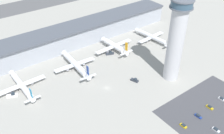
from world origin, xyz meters
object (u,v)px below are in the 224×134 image
(airplane_gate_bravo, at_px, (22,85))
(car_maroon_suv, at_px, (216,130))
(airplane_gate_echo, at_px, (152,37))
(service_truck_fuel, at_px, (110,53))
(airplane_gate_delta, at_px, (114,46))
(control_tower, at_px, (176,39))
(car_green_van, at_px, (222,99))
(car_silver_sedan, at_px, (210,107))
(car_grey_coupe, at_px, (183,126))
(service_truck_catering, at_px, (12,95))
(service_truck_baggage, at_px, (135,80))
(car_yellow_taxi, at_px, (198,116))
(airplane_gate_charlie, at_px, (75,64))

(airplane_gate_bravo, distance_m, car_maroon_suv, 128.03)
(airplane_gate_echo, bearing_deg, service_truck_fuel, 175.52)
(airplane_gate_delta, xyz_separation_m, airplane_gate_echo, (39.36, -6.21, -1.00))
(control_tower, height_order, airplane_gate_bravo, control_tower)
(car_green_van, xyz_separation_m, car_silver_sedan, (-13.31, -0.12, 0.02))
(car_grey_coupe, bearing_deg, control_tower, 51.30)
(airplane_gate_delta, distance_m, car_silver_sedan, 93.81)
(service_truck_catering, distance_m, service_truck_baggage, 85.63)
(service_truck_catering, distance_m, car_grey_coupe, 112.59)
(service_truck_baggage, bearing_deg, airplane_gate_echo, 34.77)
(service_truck_baggage, relative_size, car_yellow_taxi, 1.32)
(control_tower, relative_size, car_green_van, 14.66)
(car_yellow_taxi, distance_m, car_grey_coupe, 13.42)
(airplane_gate_bravo, xyz_separation_m, car_yellow_taxi, (76.89, -89.92, -3.52))
(airplane_gate_charlie, height_order, service_truck_baggage, airplane_gate_charlie)
(airplane_gate_bravo, relative_size, service_truck_baggage, 6.26)
(control_tower, xyz_separation_m, airplane_gate_delta, (-10.16, 55.55, -27.35))
(service_truck_baggage, bearing_deg, car_silver_sedan, -68.31)
(airplane_gate_delta, height_order, car_silver_sedan, airplane_gate_delta)
(control_tower, height_order, airplane_gate_delta, control_tower)
(car_silver_sedan, xyz_separation_m, car_grey_coupe, (-25.69, -0.19, -0.03))
(car_green_van, bearing_deg, airplane_gate_echo, 76.58)
(service_truck_catering, distance_m, car_green_van, 140.39)
(car_silver_sedan, xyz_separation_m, car_yellow_taxi, (-12.26, -0.50, -0.02))
(airplane_gate_charlie, relative_size, car_maroon_suv, 9.23)
(airplane_gate_bravo, height_order, service_truck_fuel, airplane_gate_bravo)
(car_green_van, bearing_deg, airplane_gate_bravo, 138.93)
(car_green_van, xyz_separation_m, car_grey_coupe, (-38.99, -0.31, -0.01))
(service_truck_baggage, bearing_deg, car_green_van, -56.34)
(service_truck_fuel, relative_size, service_truck_baggage, 1.17)
(car_silver_sedan, distance_m, car_yellow_taxi, 12.28)
(control_tower, distance_m, car_grey_coupe, 58.30)
(service_truck_catering, relative_size, service_truck_baggage, 1.23)
(airplane_gate_delta, bearing_deg, car_maroon_suv, -94.18)
(airplane_gate_echo, bearing_deg, car_yellow_taxi, -117.84)
(airplane_gate_echo, relative_size, car_yellow_taxi, 8.74)
(airplane_gate_echo, distance_m, car_silver_sedan, 93.85)
(service_truck_baggage, height_order, car_grey_coupe, service_truck_baggage)
(control_tower, xyz_separation_m, car_green_van, (8.38, -37.90, -31.63))
(service_truck_catering, xyz_separation_m, car_maroon_suv, (84.03, -100.33, -0.33))
(service_truck_catering, bearing_deg, control_tower, -25.58)
(car_silver_sedan, bearing_deg, car_maroon_suv, -134.11)
(airplane_gate_bravo, distance_m, service_truck_catering, 8.91)
(airplane_gate_delta, bearing_deg, service_truck_catering, -175.82)
(airplane_gate_echo, height_order, service_truck_catering, airplane_gate_echo)
(control_tower, bearing_deg, airplane_gate_echo, 59.38)
(airplane_gate_bravo, xyz_separation_m, service_truck_catering, (-7.92, -2.56, -3.17))
(car_grey_coupe, bearing_deg, airplane_gate_bravo, 125.31)
(control_tower, xyz_separation_m, car_yellow_taxi, (-17.19, -38.52, -31.64))
(service_truck_fuel, bearing_deg, airplane_gate_bravo, -178.85)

